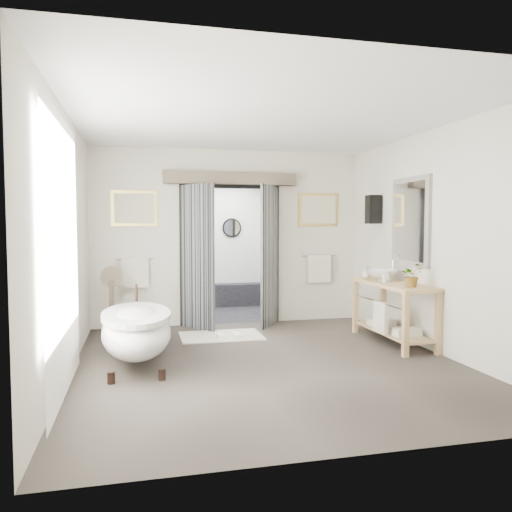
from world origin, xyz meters
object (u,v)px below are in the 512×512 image
at_px(clawfoot_tub, 137,330).
at_px(basin, 381,275).
at_px(vanity, 392,307).
at_px(rug, 221,336).

distance_m(clawfoot_tub, basin, 3.55).
relative_size(clawfoot_tub, vanity, 1.11).
bearing_deg(vanity, basin, 94.10).
distance_m(clawfoot_tub, vanity, 3.50).
xyz_separation_m(rug, basin, (2.24, -0.67, 0.92)).
height_order(clawfoot_tub, basin, basin).
bearing_deg(vanity, rug, 156.97).
relative_size(rug, basin, 2.60).
xyz_separation_m(clawfoot_tub, vanity, (3.48, 0.35, 0.08)).
height_order(clawfoot_tub, rug, clawfoot_tub).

